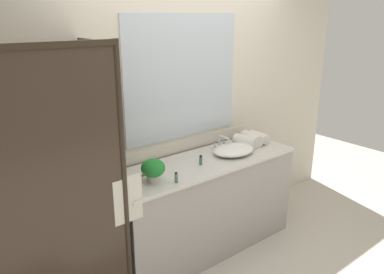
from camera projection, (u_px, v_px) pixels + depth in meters
The scene contains 13 objects.
ground_plane at pixel (204, 247), 3.62m from camera, with size 8.00×8.00×0.00m, color beige.
wall_back_with_mirror at pixel (182, 109), 3.47m from camera, with size 4.40×0.06×2.60m.
vanity_cabinet at pixel (204, 205), 3.49m from camera, with size 1.80×0.58×0.90m.
shower_enclosure at pixel (73, 197), 2.41m from camera, with size 1.20×0.59×2.00m.
sink_basin at pixel (233, 150), 3.49m from camera, with size 0.42×0.32×0.08m, color white.
faucet at pixel (220, 144), 3.63m from camera, with size 0.17×0.15×0.14m.
potted_plant at pixel (153, 169), 2.89m from camera, with size 0.19×0.19×0.18m.
soap_dish at pixel (119, 175), 3.00m from camera, with size 0.10×0.07×0.04m.
amenity_bottle_body_wash at pixel (201, 160), 3.24m from camera, with size 0.03×0.03×0.09m.
amenity_bottle_lotion at pixel (176, 178), 2.89m from camera, with size 0.03×0.03×0.09m.
rolled_towel_near_edge at pixel (259, 137), 3.81m from camera, with size 0.10×0.10×0.22m, color silver.
rolled_towel_middle at pixel (252, 139), 3.74m from camera, with size 0.12×0.12×0.24m, color silver.
rolled_towel_far_edge at pixel (245, 141), 3.66m from camera, with size 0.12×0.12×0.23m, color silver.
Camera 1 is at (-2.03, -2.36, 2.13)m, focal length 35.14 mm.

